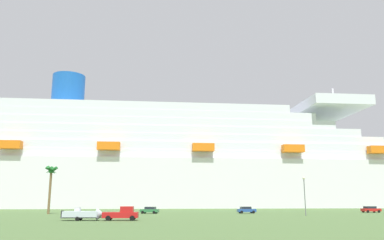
{
  "coord_description": "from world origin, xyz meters",
  "views": [
    {
      "loc": [
        7.56,
        -87.95,
        3.32
      ],
      "look_at": [
        7.15,
        38.63,
        29.24
      ],
      "focal_mm": 36.27,
      "sensor_mm": 36.0,
      "label": 1
    }
  ],
  "objects_px": {
    "cruise_ship": "(159,166)",
    "parked_car_green_wagon": "(151,210)",
    "parked_car_red_hatchback": "(372,209)",
    "parked_car_blue_suv": "(248,210)",
    "pickup_truck": "(123,214)",
    "palm_tree": "(52,175)",
    "small_boat_on_trailer": "(87,214)",
    "street_lamp": "(306,190)"
  },
  "relations": [
    {
      "from": "cruise_ship",
      "to": "street_lamp",
      "type": "bearing_deg",
      "value": -63.98
    },
    {
      "from": "cruise_ship",
      "to": "pickup_truck",
      "type": "relative_size",
      "value": 51.03
    },
    {
      "from": "parked_car_red_hatchback",
      "to": "parked_car_blue_suv",
      "type": "bearing_deg",
      "value": -171.12
    },
    {
      "from": "small_boat_on_trailer",
      "to": "pickup_truck",
      "type": "bearing_deg",
      "value": 2.8
    },
    {
      "from": "palm_tree",
      "to": "parked_car_blue_suv",
      "type": "bearing_deg",
      "value": 5.74
    },
    {
      "from": "parked_car_blue_suv",
      "to": "street_lamp",
      "type": "bearing_deg",
      "value": -53.06
    },
    {
      "from": "small_boat_on_trailer",
      "to": "parked_car_green_wagon",
      "type": "bearing_deg",
      "value": 76.95
    },
    {
      "from": "parked_car_green_wagon",
      "to": "parked_car_red_hatchback",
      "type": "xyz_separation_m",
      "value": [
        55.17,
        6.97,
        0.0
      ]
    },
    {
      "from": "street_lamp",
      "to": "parked_car_blue_suv",
      "type": "relative_size",
      "value": 1.74
    },
    {
      "from": "street_lamp",
      "to": "parked_car_red_hatchback",
      "type": "xyz_separation_m",
      "value": [
        21.84,
        18.75,
        -4.34
      ]
    },
    {
      "from": "cruise_ship",
      "to": "street_lamp",
      "type": "height_order",
      "value": "cruise_ship"
    },
    {
      "from": "cruise_ship",
      "to": "pickup_truck",
      "type": "bearing_deg",
      "value": -88.3
    },
    {
      "from": "street_lamp",
      "to": "parked_car_green_wagon",
      "type": "relative_size",
      "value": 1.77
    },
    {
      "from": "cruise_ship",
      "to": "street_lamp",
      "type": "relative_size",
      "value": 36.55
    },
    {
      "from": "pickup_truck",
      "to": "parked_car_red_hatchback",
      "type": "relative_size",
      "value": 1.17
    },
    {
      "from": "parked_car_green_wagon",
      "to": "parked_car_blue_suv",
      "type": "distance_m",
      "value": 23.09
    },
    {
      "from": "parked_car_blue_suv",
      "to": "pickup_truck",
      "type": "bearing_deg",
      "value": -127.33
    },
    {
      "from": "palm_tree",
      "to": "parked_car_blue_suv",
      "type": "xyz_separation_m",
      "value": [
        45.86,
        4.61,
        -8.04
      ]
    },
    {
      "from": "palm_tree",
      "to": "cruise_ship",
      "type": "bearing_deg",
      "value": 74.39
    },
    {
      "from": "cruise_ship",
      "to": "pickup_truck",
      "type": "height_order",
      "value": "cruise_ship"
    },
    {
      "from": "pickup_truck",
      "to": "small_boat_on_trailer",
      "type": "height_order",
      "value": "pickup_truck"
    },
    {
      "from": "cruise_ship",
      "to": "small_boat_on_trailer",
      "type": "distance_m",
      "value": 96.19
    },
    {
      "from": "cruise_ship",
      "to": "parked_car_green_wagon",
      "type": "relative_size",
      "value": 64.65
    },
    {
      "from": "pickup_truck",
      "to": "parked_car_blue_suv",
      "type": "height_order",
      "value": "pickup_truck"
    },
    {
      "from": "pickup_truck",
      "to": "small_boat_on_trailer",
      "type": "xyz_separation_m",
      "value": [
        -5.76,
        -0.28,
        -0.08
      ]
    },
    {
      "from": "cruise_ship",
      "to": "street_lamp",
      "type": "xyz_separation_m",
      "value": [
        37.35,
        -76.51,
        -11.59
      ]
    },
    {
      "from": "small_boat_on_trailer",
      "to": "parked_car_blue_suv",
      "type": "distance_m",
      "value": 43.89
    },
    {
      "from": "small_boat_on_trailer",
      "to": "parked_car_blue_suv",
      "type": "xyz_separation_m",
      "value": [
        29.99,
        32.05,
        -0.13
      ]
    },
    {
      "from": "parked_car_green_wagon",
      "to": "parked_car_red_hatchback",
      "type": "bearing_deg",
      "value": 7.2
    },
    {
      "from": "cruise_ship",
      "to": "palm_tree",
      "type": "relative_size",
      "value": 26.58
    },
    {
      "from": "pickup_truck",
      "to": "street_lamp",
      "type": "relative_size",
      "value": 0.72
    },
    {
      "from": "small_boat_on_trailer",
      "to": "parked_car_blue_suv",
      "type": "relative_size",
      "value": 1.66
    },
    {
      "from": "parked_car_red_hatchback",
      "to": "palm_tree",
      "type": "bearing_deg",
      "value": -172.96
    },
    {
      "from": "street_lamp",
      "to": "parked_car_green_wagon",
      "type": "distance_m",
      "value": 35.62
    },
    {
      "from": "cruise_ship",
      "to": "parked_car_green_wagon",
      "type": "xyz_separation_m",
      "value": [
        4.02,
        -64.72,
        -15.94
      ]
    },
    {
      "from": "pickup_truck",
      "to": "street_lamp",
      "type": "height_order",
      "value": "street_lamp"
    },
    {
      "from": "parked_car_blue_suv",
      "to": "palm_tree",
      "type": "bearing_deg",
      "value": -174.26
    },
    {
      "from": "palm_tree",
      "to": "parked_car_green_wagon",
      "type": "relative_size",
      "value": 2.43
    },
    {
      "from": "small_boat_on_trailer",
      "to": "cruise_ship",
      "type": "bearing_deg",
      "value": 88.22
    },
    {
      "from": "street_lamp",
      "to": "parked_car_green_wagon",
      "type": "bearing_deg",
      "value": 160.52
    },
    {
      "from": "cruise_ship",
      "to": "pickup_truck",
      "type": "xyz_separation_m",
      "value": [
        2.81,
        -94.55,
        -15.73
      ]
    },
    {
      "from": "cruise_ship",
      "to": "parked_car_red_hatchback",
      "type": "bearing_deg",
      "value": -44.3
    }
  ]
}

